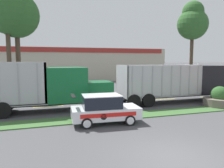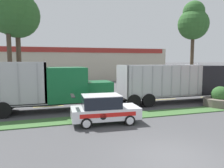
{
  "view_description": "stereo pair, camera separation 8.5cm",
  "coord_description": "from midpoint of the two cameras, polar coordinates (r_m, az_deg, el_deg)",
  "views": [
    {
      "loc": [
        -4.78,
        -7.07,
        3.78
      ],
      "look_at": [
        0.14,
        8.25,
        2.01
      ],
      "focal_mm": 35.0,
      "sensor_mm": 36.0,
      "label": 1
    },
    {
      "loc": [
        -4.7,
        -7.1,
        3.78
      ],
      "look_at": [
        0.14,
        8.25,
        2.01
      ],
      "focal_mm": 35.0,
      "sensor_mm": 36.0,
      "label": 2
    }
  ],
  "objects": [
    {
      "name": "centre_line_5",
      "position": [
        19.56,
        -0.04,
        -4.87
      ],
      "size": [
        2.4,
        0.14,
        0.01
      ],
      "primitive_type": "cube",
      "color": "yellow",
      "rests_on": "ground_plane"
    },
    {
      "name": "tree_behind_right",
      "position": [
        26.71,
        -25.64,
        17.82
      ],
      "size": [
        4.84,
        4.84,
        12.6
      ],
      "color": "#473828",
      "rests_on": "ground_plane"
    },
    {
      "name": "rally_car",
      "position": [
        13.16,
        -1.95,
        -6.52
      ],
      "size": [
        4.14,
        2.13,
        1.76
      ],
      "color": "white",
      "rests_on": "ground_plane"
    },
    {
      "name": "centre_line_4",
      "position": [
        18.69,
        -16.12,
        -5.64
      ],
      "size": [
        2.4,
        0.14,
        0.01
      ],
      "primitive_type": "cube",
      "color": "yellow",
      "rests_on": "ground_plane"
    },
    {
      "name": "centre_line_7",
      "position": [
        24.97,
        24.36,
        -3.0
      ],
      "size": [
        2.4,
        0.14,
        0.01
      ],
      "primitive_type": "cube",
      "color": "yellow",
      "rests_on": "ground_plane"
    },
    {
      "name": "ground_plane",
      "position": [
        9.33,
        15.61,
        -17.9
      ],
      "size": [
        600.0,
        600.0,
        0.0
      ],
      "primitive_type": "plane",
      "color": "#474749"
    },
    {
      "name": "tree_behind_left",
      "position": [
        32.41,
        20.56,
        14.98
      ],
      "size": [
        4.09,
        4.09,
        11.65
      ],
      "color": "#473828",
      "rests_on": "ground_plane"
    },
    {
      "name": "tree_behind_centre",
      "position": [
        27.26,
        -23.55,
        17.09
      ],
      "size": [
        4.95,
        4.95,
        12.41
      ],
      "color": "#473828",
      "rests_on": "ground_plane"
    },
    {
      "name": "store_building_backdrop",
      "position": [
        44.02,
        -8.12,
        5.14
      ],
      "size": [
        31.03,
        12.1,
        5.93
      ],
      "color": "#BCB29E",
      "rests_on": "ground_plane"
    },
    {
      "name": "dump_truck_mid",
      "position": [
        21.62,
        20.72,
        0.29
      ],
      "size": [
        11.94,
        2.83,
        3.52
      ],
      "color": "black",
      "rests_on": "ground_plane"
    },
    {
      "name": "traffic_cone",
      "position": [
        15.3,
        3.97,
        -6.87
      ],
      "size": [
        0.37,
        0.37,
        0.63
      ],
      "color": "black",
      "rests_on": "ground_plane"
    },
    {
      "name": "stone_planter",
      "position": [
        19.95,
        26.47,
        -3.64
      ],
      "size": [
        2.55,
        2.55,
        1.66
      ],
      "color": "#6B6056",
      "rests_on": "ground_plane"
    },
    {
      "name": "grass_verge",
      "position": [
        14.75,
        1.85,
        -8.47
      ],
      "size": [
        120.0,
        1.69,
        0.06
      ],
      "primitive_type": "cube",
      "color": "#3D6633",
      "rests_on": "ground_plane"
    },
    {
      "name": "dump_truck_trail",
      "position": [
        16.75,
        -15.38,
        -1.12
      ],
      "size": [
        10.87,
        2.78,
        3.65
      ],
      "color": "black",
      "rests_on": "ground_plane"
    },
    {
      "name": "centre_line_6",
      "position": [
        21.77,
        13.68,
        -3.91
      ],
      "size": [
        2.4,
        0.14,
        0.01
      ],
      "primitive_type": "cube",
      "color": "yellow",
      "rests_on": "ground_plane"
    }
  ]
}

